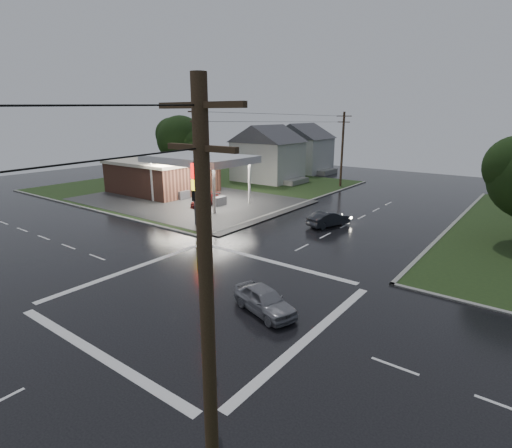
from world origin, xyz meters
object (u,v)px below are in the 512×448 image
Objects in this scene: utility_pole_nw at (200,168)px; car_crossing at (265,300)px; house_far at (302,147)px; house_near at (268,153)px; utility_pole_se at (208,327)px; car_pump at (205,200)px; pylon_sign at (200,185)px; tree_nw_behind at (181,140)px; car_north at (329,219)px; gas_station at (167,174)px; utility_pole_n at (342,148)px.

utility_pole_nw is 2.65× the size of car_crossing.
house_near is at bearing -85.24° from house_far.
utility_pole_se reaches higher than house_near.
house_far is at bearing 85.21° from car_pump.
pylon_sign is 2.22m from utility_pole_nw.
tree_nw_behind reaches higher than car_north.
gas_station reaches higher than car_crossing.
house_far is 1.10× the size of tree_nw_behind.
house_far is at bearing 46.95° from car_crossing.
pylon_sign is 12.34m from car_north.
house_far is (-31.45, 57.50, -1.32)m from utility_pole_se.
utility_pole_se is at bearing -60.86° from car_pump.
car_pump is at bearing 22.45° from car_north.
utility_pole_n reaches higher than tree_nw_behind.
car_north is at bearing 38.55° from pylon_sign.
utility_pole_nw is at bearing -62.98° from car_pump.
pylon_sign is 0.57× the size of utility_pole_n.
utility_pole_nw is (16.18, -10.20, 3.17)m from gas_station.
utility_pole_nw is at bearing 74.61° from car_crossing.
house_near is 2.55× the size of car_north.
car_crossing is (-5.65, 10.06, -5.01)m from utility_pole_se.
pylon_sign is (15.18, -9.20, 1.46)m from gas_station.
tree_nw_behind is (-23.34, 19.49, 2.17)m from pylon_sign.
utility_pole_n is (1.00, 27.50, 1.46)m from pylon_sign.
car_north is at bearing -67.56° from utility_pole_n.
utility_pole_se reaches higher than utility_pole_n.
car_pump is at bearing -108.17° from utility_pole_n.
pylon_sign is 27.56m from house_near.
utility_pole_nw is 1.00× the size of house_near.
car_crossing is 0.91× the size of car_pump.
utility_pole_n is at bearing 9.91° from house_near.
utility_pole_se is 2.65× the size of car_crossing.
pylon_sign is at bearing -73.02° from house_far.
tree_nw_behind is at bearing -161.79° from utility_pole_n.
car_crossing is at bearing 125.65° from car_north.
car_north is 1.04× the size of car_crossing.
utility_pole_se is at bearing -42.34° from tree_nw_behind.
pylon_sign is at bearing -92.08° from utility_pole_n.
car_north is at bearing 34.66° from car_crossing.
utility_pole_se is 12.58m from car_crossing.
car_pump is at bearing 131.59° from pylon_sign.
utility_pole_nw is at bearing 64.78° from car_north.
car_north reaches higher than car_crossing.
tree_nw_behind is at bearing 128.54° from car_pump.
house_far is at bearing 118.68° from utility_pole_se.
pylon_sign is 30.49m from tree_nw_behind.
utility_pole_se is 65.55m from house_far.
house_near is at bearing 73.83° from gas_station.
car_north is (32.64, -12.09, -5.47)m from tree_nw_behind.
utility_pole_nw is at bearing -66.63° from house_near.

